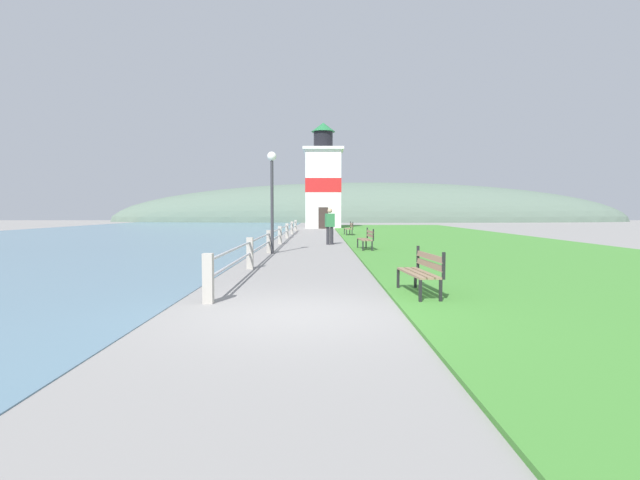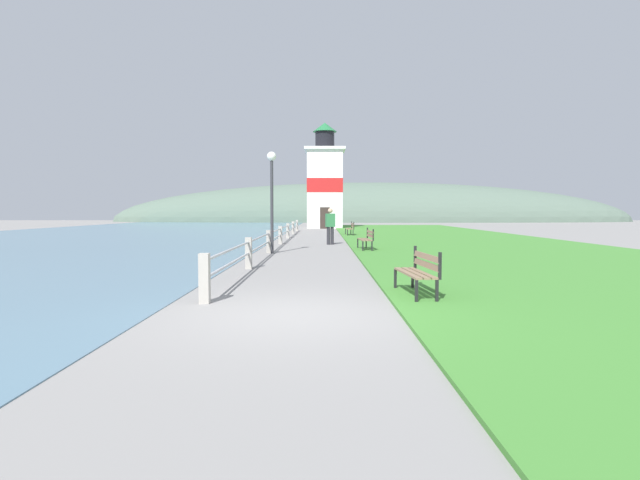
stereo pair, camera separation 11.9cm
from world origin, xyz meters
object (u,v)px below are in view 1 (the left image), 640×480
park_bench_near (423,270)px  lighthouse (323,183)px  person_strolling (330,225)px  park_bench_midway (367,238)px  lamp_post (272,183)px  park_bench_far (350,228)px

park_bench_near → lighthouse: lighthouse is taller
park_bench_near → person_strolling: 15.10m
park_bench_midway → lighthouse: 27.54m
lamp_post → park_bench_far: bearing=74.6°
park_bench_far → person_strolling: person_strolling is taller
park_bench_near → person_strolling: (-1.50, 15.02, 0.44)m
park_bench_midway → lamp_post: 4.65m
park_bench_far → lighthouse: bearing=-85.3°
park_bench_far → person_strolling: bearing=78.6°
park_bench_far → lighthouse: lighthouse is taller
park_bench_midway → person_strolling: 4.03m
park_bench_far → lighthouse: 15.29m
person_strolling → lamp_post: 5.94m
park_bench_near → park_bench_midway: bearing=-95.0°
park_bench_far → lamp_post: lamp_post is taller
park_bench_midway → park_bench_far: (0.02, 12.52, 0.00)m
park_bench_near → lighthouse: size_ratio=0.17×
park_bench_far → park_bench_midway: bearing=88.2°
park_bench_midway → lighthouse: size_ratio=0.17×
park_bench_near → person_strolling: person_strolling is taller
park_bench_near → lighthouse: bearing=-92.6°
lighthouse → lamp_post: (-2.18, -28.66, -1.59)m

